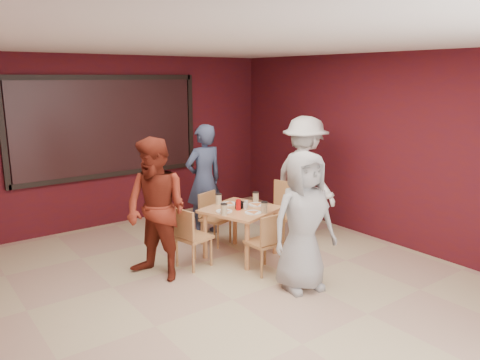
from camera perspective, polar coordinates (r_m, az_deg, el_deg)
floor at (r=5.43m, az=-0.92°, el=-14.38°), size 7.00×7.00×0.00m
window_blinds at (r=7.94m, az=-15.81°, el=6.24°), size 3.00×0.02×1.50m
dining_table at (r=6.43m, az=0.07°, el=-4.13°), size 1.10×1.10×0.84m
chair_front at (r=5.94m, az=3.32°, el=-7.29°), size 0.38×0.38×0.79m
chair_back at (r=7.00m, az=-3.38°, el=-4.28°), size 0.47×0.47×0.77m
chair_left at (r=6.12m, az=-6.16°, el=-6.59°), size 0.46×0.46×0.81m
chair_right at (r=6.96m, az=5.20°, el=-3.62°), size 0.56×0.56×0.93m
diner_front at (r=5.46m, az=7.76°, el=-5.01°), size 0.90×0.68×1.65m
diner_back at (r=7.30m, az=-4.42°, el=-0.03°), size 0.64×0.42×1.75m
diner_left at (r=5.77m, az=-10.18°, el=-3.57°), size 0.94×1.04×1.76m
diner_right at (r=7.30m, az=7.86°, el=0.38°), size 0.74×1.23×1.87m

